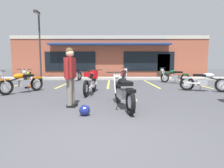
{
  "coord_description": "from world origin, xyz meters",
  "views": [
    {
      "loc": [
        0.21,
        -2.94,
        1.22
      ],
      "look_at": [
        0.21,
        3.38,
        0.55
      ],
      "focal_mm": 30.32,
      "sensor_mm": 36.0,
      "label": 1
    }
  ],
  "objects_px": {
    "motorcycle_green_cafe_racer": "(91,81)",
    "motorcycle_orange_scrambler": "(174,76)",
    "parking_lot_lamp_post": "(39,37)",
    "motorcycle_black_cruiser": "(205,81)",
    "traffic_cone": "(29,82)",
    "motorcycle_red_sportbike": "(22,82)",
    "motorcycle_silver_naked": "(75,75)",
    "motorcycle_blue_standard": "(28,78)",
    "motorcycle_cream_vintage": "(124,75)",
    "helmet_on_pavement": "(85,110)",
    "motorcycle_foreground_classic": "(123,92)",
    "person_in_shorts_foreground": "(70,74)"
  },
  "relations": [
    {
      "from": "motorcycle_green_cafe_racer",
      "to": "motorcycle_orange_scrambler",
      "type": "relative_size",
      "value": 1.21
    },
    {
      "from": "parking_lot_lamp_post",
      "to": "motorcycle_orange_scrambler",
      "type": "bearing_deg",
      "value": -12.71
    },
    {
      "from": "motorcycle_black_cruiser",
      "to": "parking_lot_lamp_post",
      "type": "height_order",
      "value": "parking_lot_lamp_post"
    },
    {
      "from": "traffic_cone",
      "to": "parking_lot_lamp_post",
      "type": "xyz_separation_m",
      "value": [
        -0.93,
        4.07,
        2.96
      ]
    },
    {
      "from": "motorcycle_red_sportbike",
      "to": "motorcycle_silver_naked",
      "type": "bearing_deg",
      "value": 78.14
    },
    {
      "from": "motorcycle_silver_naked",
      "to": "traffic_cone",
      "type": "xyz_separation_m",
      "value": [
        -1.77,
        -3.47,
        -0.2
      ]
    },
    {
      "from": "motorcycle_blue_standard",
      "to": "parking_lot_lamp_post",
      "type": "relative_size",
      "value": 0.41
    },
    {
      "from": "motorcycle_orange_scrambler",
      "to": "motorcycle_cream_vintage",
      "type": "xyz_separation_m",
      "value": [
        -3.13,
        0.73,
        0.0
      ]
    },
    {
      "from": "motorcycle_blue_standard",
      "to": "motorcycle_silver_naked",
      "type": "bearing_deg",
      "value": 60.11
    },
    {
      "from": "motorcycle_cream_vintage",
      "to": "helmet_on_pavement",
      "type": "relative_size",
      "value": 8.07
    },
    {
      "from": "motorcycle_foreground_classic",
      "to": "motorcycle_red_sportbike",
      "type": "distance_m",
      "value": 4.99
    },
    {
      "from": "motorcycle_orange_scrambler",
      "to": "motorcycle_silver_naked",
      "type": "bearing_deg",
      "value": 167.26
    },
    {
      "from": "motorcycle_foreground_classic",
      "to": "motorcycle_green_cafe_racer",
      "type": "bearing_deg",
      "value": 114.22
    },
    {
      "from": "motorcycle_foreground_classic",
      "to": "motorcycle_blue_standard",
      "type": "height_order",
      "value": "same"
    },
    {
      "from": "person_in_shorts_foreground",
      "to": "traffic_cone",
      "type": "bearing_deg",
      "value": 124.51
    },
    {
      "from": "motorcycle_foreground_classic",
      "to": "motorcycle_orange_scrambler",
      "type": "relative_size",
      "value": 1.21
    },
    {
      "from": "motorcycle_orange_scrambler",
      "to": "traffic_cone",
      "type": "bearing_deg",
      "value": -166.73
    },
    {
      "from": "motorcycle_red_sportbike",
      "to": "motorcycle_black_cruiser",
      "type": "relative_size",
      "value": 0.95
    },
    {
      "from": "parking_lot_lamp_post",
      "to": "traffic_cone",
      "type": "bearing_deg",
      "value": -77.16
    },
    {
      "from": "motorcycle_silver_naked",
      "to": "helmet_on_pavement",
      "type": "height_order",
      "value": "motorcycle_silver_naked"
    },
    {
      "from": "motorcycle_silver_naked",
      "to": "traffic_cone",
      "type": "relative_size",
      "value": 3.9
    },
    {
      "from": "motorcycle_foreground_classic",
      "to": "motorcycle_red_sportbike",
      "type": "bearing_deg",
      "value": 145.82
    },
    {
      "from": "motorcycle_orange_scrambler",
      "to": "helmet_on_pavement",
      "type": "relative_size",
      "value": 6.68
    },
    {
      "from": "person_in_shorts_foreground",
      "to": "traffic_cone",
      "type": "distance_m",
      "value": 5.76
    },
    {
      "from": "motorcycle_foreground_classic",
      "to": "motorcycle_black_cruiser",
      "type": "xyz_separation_m",
      "value": [
        3.83,
        3.22,
        0.0
      ]
    },
    {
      "from": "motorcycle_black_cruiser",
      "to": "motorcycle_red_sportbike",
      "type": "bearing_deg",
      "value": -177.02
    },
    {
      "from": "motorcycle_silver_naked",
      "to": "motorcycle_green_cafe_racer",
      "type": "xyz_separation_m",
      "value": [
        1.79,
        -5.74,
        0.07
      ]
    },
    {
      "from": "person_in_shorts_foreground",
      "to": "traffic_cone",
      "type": "relative_size",
      "value": 3.16
    },
    {
      "from": "motorcycle_silver_naked",
      "to": "motorcycle_foreground_classic",
      "type": "bearing_deg",
      "value": -70.48
    },
    {
      "from": "motorcycle_foreground_classic",
      "to": "motorcycle_cream_vintage",
      "type": "relative_size",
      "value": 1.0
    },
    {
      "from": "motorcycle_silver_naked",
      "to": "motorcycle_black_cruiser",
      "type": "bearing_deg",
      "value": -37.1
    },
    {
      "from": "motorcycle_blue_standard",
      "to": "motorcycle_black_cruiser",
      "type": "bearing_deg",
      "value": -11.69
    },
    {
      "from": "motorcycle_green_cafe_racer",
      "to": "helmet_on_pavement",
      "type": "distance_m",
      "value": 3.41
    },
    {
      "from": "motorcycle_blue_standard",
      "to": "motorcycle_foreground_classic",
      "type": "bearing_deg",
      "value": -45.81
    },
    {
      "from": "motorcycle_green_cafe_racer",
      "to": "parking_lot_lamp_post",
      "type": "bearing_deg",
      "value": 125.24
    },
    {
      "from": "motorcycle_red_sportbike",
      "to": "motorcycle_cream_vintage",
      "type": "bearing_deg",
      "value": 45.81
    },
    {
      "from": "motorcycle_orange_scrambler",
      "to": "parking_lot_lamp_post",
      "type": "relative_size",
      "value": 0.35
    },
    {
      "from": "motorcycle_cream_vintage",
      "to": "motorcycle_orange_scrambler",
      "type": "bearing_deg",
      "value": -13.09
    },
    {
      "from": "motorcycle_silver_naked",
      "to": "motorcycle_blue_standard",
      "type": "height_order",
      "value": "same"
    },
    {
      "from": "motorcycle_black_cruiser",
      "to": "motorcycle_orange_scrambler",
      "type": "relative_size",
      "value": 1.15
    },
    {
      "from": "motorcycle_foreground_classic",
      "to": "motorcycle_green_cafe_racer",
      "type": "xyz_separation_m",
      "value": [
        -1.18,
        2.61,
        0.07
      ]
    },
    {
      "from": "motorcycle_green_cafe_racer",
      "to": "traffic_cone",
      "type": "distance_m",
      "value": 4.22
    },
    {
      "from": "motorcycle_blue_standard",
      "to": "parking_lot_lamp_post",
      "type": "distance_m",
      "value": 4.87
    },
    {
      "from": "motorcycle_red_sportbike",
      "to": "motorcycle_foreground_classic",
      "type": "bearing_deg",
      "value": -34.18
    },
    {
      "from": "motorcycle_foreground_classic",
      "to": "motorcycle_green_cafe_racer",
      "type": "height_order",
      "value": "same"
    },
    {
      "from": "motorcycle_orange_scrambler",
      "to": "traffic_cone",
      "type": "height_order",
      "value": "motorcycle_orange_scrambler"
    },
    {
      "from": "motorcycle_orange_scrambler",
      "to": "traffic_cone",
      "type": "relative_size",
      "value": 3.28
    },
    {
      "from": "person_in_shorts_foreground",
      "to": "parking_lot_lamp_post",
      "type": "bearing_deg",
      "value": 115.38
    },
    {
      "from": "motorcycle_blue_standard",
      "to": "motorcycle_orange_scrambler",
      "type": "height_order",
      "value": "same"
    },
    {
      "from": "motorcycle_blue_standard",
      "to": "helmet_on_pavement",
      "type": "bearing_deg",
      "value": -55.89
    }
  ]
}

